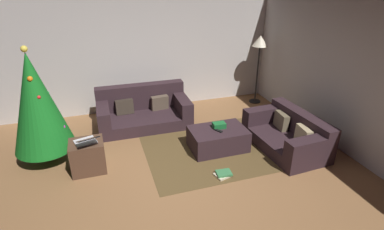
# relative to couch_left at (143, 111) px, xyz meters

# --- Properties ---
(ground_plane) EXTENTS (6.40, 6.40, 0.00)m
(ground_plane) POSITION_rel_couch_left_xyz_m (0.10, -2.26, -0.28)
(ground_plane) COLOR brown
(rear_partition) EXTENTS (6.40, 0.12, 2.60)m
(rear_partition) POSITION_rel_couch_left_xyz_m (0.10, 0.88, 1.02)
(rear_partition) COLOR #BCB7B2
(rear_partition) RESTS_ON ground_plane
(corner_partition) EXTENTS (0.12, 6.40, 2.60)m
(corner_partition) POSITION_rel_couch_left_xyz_m (3.24, -2.26, 1.02)
(corner_partition) COLOR #B5B0AB
(corner_partition) RESTS_ON ground_plane
(couch_left) EXTENTS (1.86, 1.02, 0.77)m
(couch_left) POSITION_rel_couch_left_xyz_m (0.00, 0.00, 0.00)
(couch_left) COLOR #2D1E23
(couch_left) RESTS_ON ground_plane
(couch_right) EXTENTS (0.98, 1.59, 0.64)m
(couch_right) POSITION_rel_couch_left_xyz_m (2.33, -1.79, -0.02)
(couch_right) COLOR #2D1E23
(couch_right) RESTS_ON ground_plane
(ottoman) EXTENTS (0.99, 0.66, 0.38)m
(ottoman) POSITION_rel_couch_left_xyz_m (1.09, -1.44, -0.09)
(ottoman) COLOR #2D1E23
(ottoman) RESTS_ON ground_plane
(gift_box) EXTENTS (0.23, 0.17, 0.09)m
(gift_box) POSITION_rel_couch_left_xyz_m (1.13, -1.38, 0.15)
(gift_box) COLOR #19662D
(gift_box) RESTS_ON ottoman
(tv_remote) EXTENTS (0.12, 0.16, 0.02)m
(tv_remote) POSITION_rel_couch_left_xyz_m (1.07, -1.50, 0.11)
(tv_remote) COLOR black
(tv_remote) RESTS_ON ottoman
(christmas_tree) EXTENTS (0.96, 0.96, 1.95)m
(christmas_tree) POSITION_rel_couch_left_xyz_m (-1.79, -0.87, 0.76)
(christmas_tree) COLOR brown
(christmas_tree) RESTS_ON ground_plane
(side_table) EXTENTS (0.52, 0.44, 0.51)m
(side_table) POSITION_rel_couch_left_xyz_m (-1.13, -1.43, -0.03)
(side_table) COLOR #4C3323
(side_table) RESTS_ON ground_plane
(laptop) EXTENTS (0.42, 0.50, 0.20)m
(laptop) POSITION_rel_couch_left_xyz_m (-1.11, -1.49, 0.29)
(laptop) COLOR silver
(laptop) RESTS_ON side_table
(book_stack) EXTENTS (0.29, 0.25, 0.06)m
(book_stack) POSITION_rel_couch_left_xyz_m (0.86, -2.25, -0.25)
(book_stack) COLOR beige
(book_stack) RESTS_ON ground_plane
(corner_lamp) EXTENTS (0.36, 0.36, 1.62)m
(corner_lamp) POSITION_rel_couch_left_xyz_m (2.82, 0.32, 1.09)
(corner_lamp) COLOR black
(corner_lamp) RESTS_ON ground_plane
(area_rug) EXTENTS (2.60, 2.00, 0.01)m
(area_rug) POSITION_rel_couch_left_xyz_m (1.09, -1.44, -0.28)
(area_rug) COLOR brown
(area_rug) RESTS_ON ground_plane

